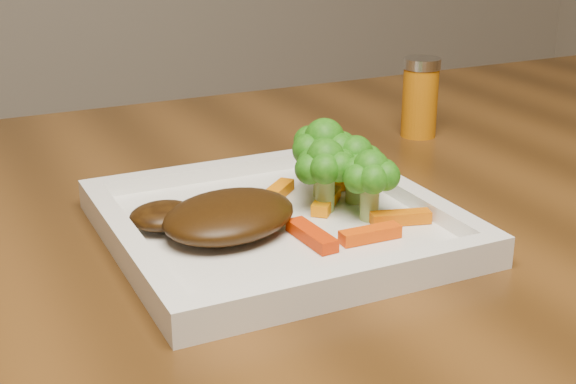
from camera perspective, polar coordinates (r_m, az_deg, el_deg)
name	(u,v)px	position (r m, az deg, el deg)	size (l,w,h in m)	color
plate	(277,229)	(0.67, -0.77, -2.61)	(0.27, 0.27, 0.01)	white
steak	(229,216)	(0.64, -4.20, -1.69)	(0.12, 0.09, 0.03)	#381F08
broccoli_0	(324,159)	(0.71, 2.58, 2.39)	(0.07, 0.07, 0.07)	#297A14
broccoli_1	(355,167)	(0.70, 4.80, 1.77)	(0.06, 0.06, 0.06)	#2C6611
broccoli_2	(370,186)	(0.67, 5.87, 0.43)	(0.06, 0.06, 0.06)	#327713
broccoli_3	(325,176)	(0.68, 2.66, 1.12)	(0.06, 0.06, 0.06)	#186110
carrot_0	(370,234)	(0.63, 5.86, -3.00)	(0.05, 0.01, 0.01)	#E14303
carrot_1	(401,217)	(0.67, 8.01, -1.81)	(0.05, 0.01, 0.01)	#D15D03
carrot_2	(312,235)	(0.63, 1.69, -3.10)	(0.06, 0.02, 0.01)	red
carrot_3	(351,183)	(0.74, 4.54, 0.66)	(0.06, 0.01, 0.01)	orange
carrot_4	(277,192)	(0.72, -0.79, 0.00)	(0.05, 0.01, 0.01)	orange
carrot_6	(327,201)	(0.70, 2.76, -0.63)	(0.05, 0.01, 0.01)	orange
spice_shaker	(420,98)	(0.94, 9.37, 6.65)	(0.04, 0.04, 0.09)	#B9660A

